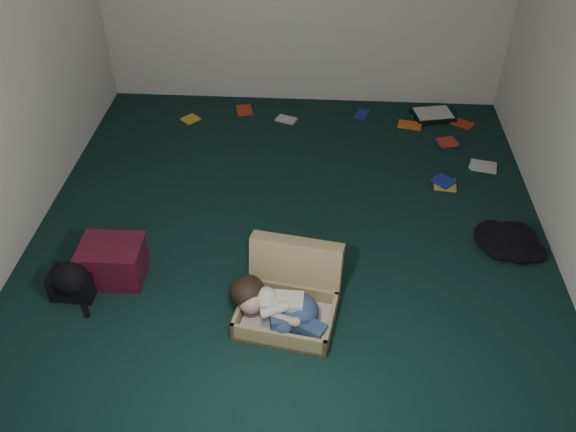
# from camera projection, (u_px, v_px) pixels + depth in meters

# --- Properties ---
(floor) EXTENTS (4.50, 4.50, 0.00)m
(floor) POSITION_uv_depth(u_px,v_px,m) (289.00, 239.00, 4.73)
(floor) COLOR black
(floor) RESTS_ON ground
(wall_front) EXTENTS (4.50, 0.00, 4.50)m
(wall_front) POSITION_uv_depth(u_px,v_px,m) (250.00, 382.00, 2.17)
(wall_front) COLOR white
(wall_front) RESTS_ON ground
(suitcase) EXTENTS (0.72, 0.71, 0.46)m
(suitcase) POSITION_uv_depth(u_px,v_px,m) (290.00, 295.00, 4.08)
(suitcase) COLOR tan
(suitcase) RESTS_ON floor
(person) EXTENTS (0.66, 0.41, 0.29)m
(person) POSITION_uv_depth(u_px,v_px,m) (278.00, 307.00, 3.94)
(person) COLOR silver
(person) RESTS_ON suitcase
(maroon_bin) EXTENTS (0.44, 0.35, 0.30)m
(maroon_bin) POSITION_uv_depth(u_px,v_px,m) (113.00, 261.00, 4.31)
(maroon_bin) COLOR #4B0F21
(maroon_bin) RESTS_ON floor
(backpack) EXTENTS (0.38, 0.31, 0.22)m
(backpack) POSITION_uv_depth(u_px,v_px,m) (73.00, 282.00, 4.21)
(backpack) COLOR black
(backpack) RESTS_ON floor
(clothing_pile) EXTENTS (0.52, 0.46, 0.14)m
(clothing_pile) POSITION_uv_depth(u_px,v_px,m) (513.00, 240.00, 4.61)
(clothing_pile) COLOR black
(clothing_pile) RESTS_ON floor
(paper_tray) EXTENTS (0.45, 0.37, 0.06)m
(paper_tray) POSITION_uv_depth(u_px,v_px,m) (433.00, 115.00, 6.15)
(paper_tray) COLOR black
(paper_tray) RESTS_ON floor
(book_scatter) EXTENTS (2.98, 1.40, 0.02)m
(book_scatter) POSITION_uv_depth(u_px,v_px,m) (373.00, 131.00, 5.95)
(book_scatter) COLOR gold
(book_scatter) RESTS_ON floor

